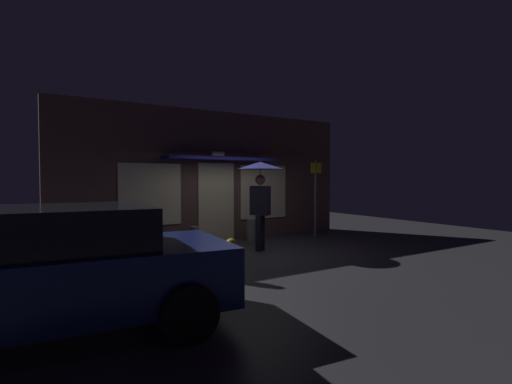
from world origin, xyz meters
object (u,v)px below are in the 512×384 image
(street_sign_post, at_px, (316,193))
(fire_hydrant, at_px, (231,261))
(parked_car, at_px, (44,270))
(sidewalk_bollard_2, at_px, (194,239))
(person_with_umbrella, at_px, (260,181))
(sidewalk_bollard, at_px, (251,230))

(street_sign_post, xyz_separation_m, fire_hydrant, (-4.42, -2.92, -0.98))
(parked_car, height_order, sidewalk_bollard_2, parked_car)
(person_with_umbrella, distance_m, street_sign_post, 2.72)
(street_sign_post, height_order, sidewalk_bollard_2, street_sign_post)
(sidewalk_bollard, bearing_deg, person_with_umbrella, -112.47)
(person_with_umbrella, xyz_separation_m, fire_hydrant, (-1.88, -2.02, -1.36))
(street_sign_post, bearing_deg, person_with_umbrella, -160.36)
(sidewalk_bollard, bearing_deg, street_sign_post, -12.36)
(sidewalk_bollard, distance_m, sidewalk_bollard_2, 2.10)
(sidewalk_bollard_2, bearing_deg, parked_car, -132.17)
(street_sign_post, distance_m, sidewalk_bollard_2, 4.11)
(street_sign_post, height_order, sidewalk_bollard, street_sign_post)
(parked_car, distance_m, fire_hydrant, 3.03)
(sidewalk_bollard, bearing_deg, fire_hydrant, -125.96)
(sidewalk_bollard, xyz_separation_m, fire_hydrant, (-2.44, -3.36, 0.03))
(parked_car, relative_size, fire_hydrant, 5.81)
(sidewalk_bollard, relative_size, fire_hydrant, 0.84)
(parked_car, xyz_separation_m, fire_hydrant, (2.85, 0.94, -0.41))
(person_with_umbrella, xyz_separation_m, parked_car, (-4.73, -2.96, -0.96))
(parked_car, height_order, fire_hydrant, parked_car)
(person_with_umbrella, bearing_deg, street_sign_post, -103.61)
(parked_car, bearing_deg, person_with_umbrella, 37.93)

